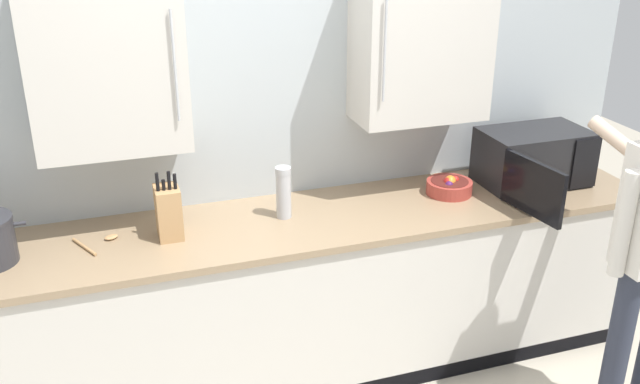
{
  "coord_description": "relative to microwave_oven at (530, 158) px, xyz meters",
  "views": [
    {
      "loc": [
        -0.83,
        -2.26,
        2.37
      ],
      "look_at": [
        0.15,
        0.66,
        1.05
      ],
      "focal_mm": 39.41,
      "sensor_mm": 36.0,
      "label": 1
    }
  ],
  "objects": [
    {
      "name": "back_wall_tiled",
      "position": [
        -1.37,
        0.3,
        0.46
      ],
      "size": [
        4.12,
        0.44,
        2.89
      ],
      "color": "#B2BCC1",
      "rests_on": "ground_plane"
    },
    {
      "name": "counter_unit",
      "position": [
        -1.37,
        -0.03,
        -0.6
      ],
      "size": [
        3.8,
        0.68,
        0.9
      ],
      "color": "beige",
      "rests_on": "ground_plane"
    },
    {
      "name": "microwave_oven",
      "position": [
        0.0,
        0.0,
        0.0
      ],
      "size": [
        0.58,
        0.75,
        0.3
      ],
      "color": "black",
      "rests_on": "counter_unit"
    },
    {
      "name": "wooden_spoon",
      "position": [
        -2.25,
        0.01,
        -0.14
      ],
      "size": [
        0.21,
        0.19,
        0.02
      ],
      "color": "tan",
      "rests_on": "counter_unit"
    },
    {
      "name": "thermos_flask",
      "position": [
        -1.38,
        0.01,
        -0.02
      ],
      "size": [
        0.08,
        0.08,
        0.26
      ],
      "color": "#B7BABF",
      "rests_on": "counter_unit"
    },
    {
      "name": "fruit_bowl",
      "position": [
        -0.47,
        0.01,
        -0.11
      ],
      "size": [
        0.24,
        0.24,
        0.1
      ],
      "color": "#AD3D33",
      "rests_on": "counter_unit"
    },
    {
      "name": "knife_block",
      "position": [
        -1.93,
        -0.03,
        -0.02
      ],
      "size": [
        0.11,
        0.15,
        0.33
      ],
      "color": "tan",
      "rests_on": "counter_unit"
    }
  ]
}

